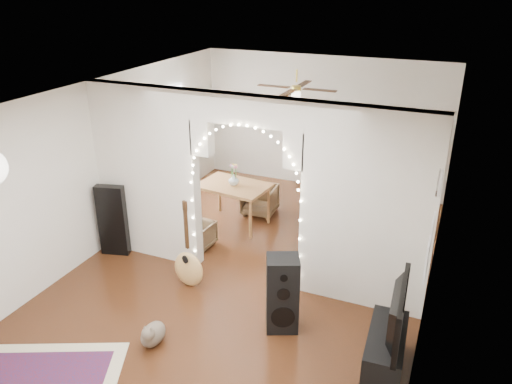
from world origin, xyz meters
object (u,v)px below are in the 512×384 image
at_px(floor_speaker, 282,294).
at_px(bookcase, 358,157).
at_px(dining_chair_left, 198,235).
at_px(acoustic_guitar, 188,256).
at_px(dining_table, 234,189).
at_px(dining_chair_right, 260,200).
at_px(media_console, 385,352).

xyz_separation_m(floor_speaker, bookcase, (-0.07, 4.45, 0.33)).
distance_m(bookcase, dining_chair_left, 3.65).
height_order(acoustic_guitar, dining_table, acoustic_guitar).
bearing_deg(bookcase, dining_table, -152.57).
bearing_deg(floor_speaker, dining_table, 103.17).
relative_size(floor_speaker, dining_chair_left, 2.12).
bearing_deg(dining_chair_right, floor_speaker, -66.31).
distance_m(floor_speaker, dining_chair_right, 3.31).
relative_size(dining_table, dining_chair_left, 2.70).
bearing_deg(floor_speaker, dining_chair_left, 120.93).
xyz_separation_m(floor_speaker, media_console, (1.31, -0.25, -0.25)).
xyz_separation_m(media_console, dining_chair_left, (-3.28, 1.65, -0.03)).
xyz_separation_m(dining_table, dining_chair_right, (0.26, 0.56, -0.41)).
distance_m(floor_speaker, media_console, 1.36).
height_order(floor_speaker, dining_chair_left, floor_speaker).
bearing_deg(acoustic_guitar, dining_chair_left, 133.71).
distance_m(bookcase, dining_chair_right, 2.17).
distance_m(acoustic_guitar, dining_chair_left, 1.16).
xyz_separation_m(dining_chair_left, dining_chair_right, (0.44, 1.54, 0.06)).
bearing_deg(dining_table, media_console, -33.63).
relative_size(acoustic_guitar, dining_chair_left, 2.37).
height_order(acoustic_guitar, dining_chair_right, acoustic_guitar).
bearing_deg(floor_speaker, media_console, -34.67).
relative_size(media_console, dining_table, 0.78).
height_order(floor_speaker, dining_chair_right, floor_speaker).
bearing_deg(media_console, floor_speaker, 166.00).
distance_m(dining_table, dining_chair_right, 0.74).
xyz_separation_m(acoustic_guitar, dining_chair_left, (-0.43, 1.04, -0.28)).
distance_m(dining_chair_left, dining_chair_right, 1.60).
bearing_deg(acoustic_guitar, bookcase, 91.67).
xyz_separation_m(floor_speaker, dining_chair_left, (-1.97, 1.40, -0.29)).
relative_size(bookcase, dining_chair_left, 3.48).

